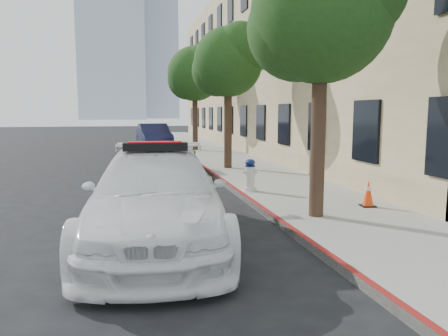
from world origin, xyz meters
TOP-DOWN VIEW (x-y plane):
  - ground at (0.00, 0.00)m, footprint 120.00×120.00m
  - sidewalk at (3.60, 10.00)m, footprint 3.20×50.00m
  - curb_strip at (2.06, 10.00)m, footprint 0.12×50.00m
  - building at (9.20, 15.00)m, footprint 8.00×36.00m
  - tower_left at (-4.00, 120.00)m, footprint 18.00×14.00m
  - tower_right at (9.00, 135.00)m, footprint 14.00×14.00m
  - tree_near at (2.93, -2.01)m, footprint 2.92×2.82m
  - tree_mid at (2.93, 5.99)m, footprint 2.77×2.64m
  - tree_far at (2.93, 13.99)m, footprint 3.10×3.00m
  - police_car at (-0.43, -2.66)m, footprint 2.84×5.86m
  - parked_car_mid at (0.75, 5.68)m, footprint 1.73×3.86m
  - parked_car_far at (0.76, 16.54)m, footprint 2.05×4.88m
  - fire_hydrant at (2.35, 1.04)m, footprint 0.37×0.34m
  - traffic_cone at (4.44, -1.43)m, footprint 0.36×0.36m

SIDE VIEW (x-z plane):
  - ground at x=0.00m, z-range 0.00..0.00m
  - sidewalk at x=3.60m, z-range 0.00..0.15m
  - curb_strip at x=2.06m, z-range 0.00..0.15m
  - traffic_cone at x=4.44m, z-range 0.15..0.76m
  - fire_hydrant at x=2.35m, z-range 0.14..1.02m
  - parked_car_mid at x=0.75m, z-range 0.00..1.29m
  - parked_car_far at x=0.76m, z-range 0.00..1.57m
  - police_car at x=-0.43m, z-range -0.07..1.72m
  - tree_mid at x=2.93m, z-range 1.45..6.88m
  - tree_near at x=2.93m, z-range 1.46..7.08m
  - tree_far at x=2.93m, z-range 1.48..7.29m
  - building at x=9.20m, z-range 0.00..10.00m
  - tower_right at x=9.00m, z-range 0.00..44.00m
  - tower_left at x=-4.00m, z-range 0.00..60.00m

